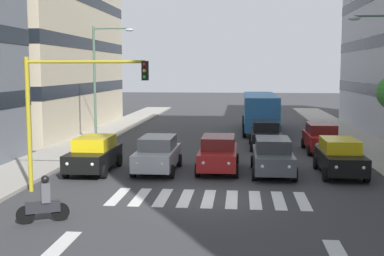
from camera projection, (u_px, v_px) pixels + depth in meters
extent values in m
plane|color=#38383A|center=(209.00, 199.00, 19.43)|extent=(180.00, 180.00, 0.00)
cube|color=beige|center=(27.00, 1.00, 40.53)|extent=(10.50, 20.97, 21.04)
cube|color=black|center=(30.00, 88.00, 41.35)|extent=(10.54, 21.01, 0.90)
cube|color=black|center=(29.00, 45.00, 40.94)|extent=(10.54, 21.01, 0.90)
cube|color=black|center=(27.00, 1.00, 40.53)|extent=(10.54, 21.01, 0.90)
cube|color=silver|center=(303.00, 201.00, 19.08)|extent=(0.45, 2.80, 0.01)
cube|color=silver|center=(279.00, 200.00, 19.17)|extent=(0.45, 2.80, 0.01)
cube|color=silver|center=(255.00, 200.00, 19.26)|extent=(0.45, 2.80, 0.01)
cube|color=silver|center=(232.00, 199.00, 19.34)|extent=(0.45, 2.80, 0.01)
cube|color=silver|center=(209.00, 199.00, 19.43)|extent=(0.45, 2.80, 0.01)
cube|color=silver|center=(186.00, 198.00, 19.51)|extent=(0.45, 2.80, 0.01)
cube|color=silver|center=(163.00, 197.00, 19.60)|extent=(0.45, 2.80, 0.01)
cube|color=silver|center=(140.00, 197.00, 19.69)|extent=(0.45, 2.80, 0.01)
cube|color=silver|center=(118.00, 196.00, 19.77)|extent=(0.45, 2.80, 0.01)
cube|color=silver|center=(338.00, 254.00, 13.62)|extent=(0.50, 2.20, 0.01)
cube|color=silver|center=(62.00, 244.00, 14.36)|extent=(0.50, 2.20, 0.01)
cube|color=black|center=(340.00, 160.00, 23.67)|extent=(1.80, 4.40, 0.80)
cube|color=yellow|center=(340.00, 145.00, 23.78)|extent=(1.58, 2.46, 0.60)
cylinder|color=black|center=(367.00, 175.00, 22.19)|extent=(0.22, 0.64, 0.64)
cylinder|color=black|center=(326.00, 174.00, 22.36)|extent=(0.22, 0.64, 0.64)
cylinder|color=black|center=(352.00, 163.00, 25.06)|extent=(0.22, 0.64, 0.64)
cylinder|color=black|center=(316.00, 163.00, 25.24)|extent=(0.22, 0.64, 0.64)
sphere|color=white|center=(364.00, 168.00, 21.48)|extent=(0.18, 0.18, 0.18)
sphere|color=white|center=(336.00, 167.00, 21.59)|extent=(0.18, 0.18, 0.18)
cube|color=#474C51|center=(273.00, 159.00, 23.86)|extent=(1.80, 4.40, 0.80)
cube|color=#343639|center=(273.00, 144.00, 23.98)|extent=(1.58, 2.46, 0.60)
cylinder|color=black|center=(295.00, 174.00, 22.39)|extent=(0.22, 0.64, 0.64)
cylinder|color=black|center=(254.00, 174.00, 22.56)|extent=(0.22, 0.64, 0.64)
cylinder|color=black|center=(289.00, 162.00, 25.26)|extent=(0.22, 0.64, 0.64)
cylinder|color=black|center=(253.00, 162.00, 25.43)|extent=(0.22, 0.64, 0.64)
sphere|color=white|center=(289.00, 167.00, 21.67)|extent=(0.18, 0.18, 0.18)
sphere|color=white|center=(262.00, 166.00, 21.78)|extent=(0.18, 0.18, 0.18)
cube|color=maroon|center=(218.00, 157.00, 24.65)|extent=(1.80, 4.40, 0.80)
cube|color=maroon|center=(218.00, 142.00, 24.77)|extent=(1.58, 2.46, 0.60)
cylinder|color=black|center=(236.00, 171.00, 23.17)|extent=(0.22, 0.64, 0.64)
cylinder|color=black|center=(197.00, 170.00, 23.35)|extent=(0.22, 0.64, 0.64)
cylinder|color=black|center=(237.00, 160.00, 26.04)|extent=(0.22, 0.64, 0.64)
cylinder|color=black|center=(202.00, 159.00, 26.22)|extent=(0.22, 0.64, 0.64)
sphere|color=white|center=(229.00, 163.00, 22.46)|extent=(0.18, 0.18, 0.18)
sphere|color=white|center=(203.00, 163.00, 22.57)|extent=(0.18, 0.18, 0.18)
cube|color=#B2B7BC|center=(157.00, 157.00, 24.51)|extent=(1.80, 4.40, 0.80)
cube|color=slate|center=(158.00, 142.00, 24.62)|extent=(1.58, 2.46, 0.60)
cylinder|color=black|center=(172.00, 171.00, 23.03)|extent=(0.22, 0.64, 0.64)
cylinder|color=black|center=(133.00, 171.00, 23.21)|extent=(0.22, 0.64, 0.64)
cylinder|color=black|center=(179.00, 160.00, 25.90)|extent=(0.22, 0.64, 0.64)
cylinder|color=black|center=(145.00, 160.00, 26.08)|extent=(0.22, 0.64, 0.64)
sphere|color=white|center=(162.00, 164.00, 22.32)|extent=(0.18, 0.18, 0.18)
sphere|color=white|center=(137.00, 163.00, 22.43)|extent=(0.18, 0.18, 0.18)
cube|color=black|center=(94.00, 157.00, 24.43)|extent=(1.80, 4.40, 0.80)
cube|color=yellow|center=(95.00, 143.00, 24.55)|extent=(1.58, 2.46, 0.60)
cylinder|color=black|center=(104.00, 172.00, 22.96)|extent=(0.22, 0.64, 0.64)
cylinder|color=black|center=(66.00, 171.00, 23.13)|extent=(0.22, 0.64, 0.64)
cylinder|color=black|center=(119.00, 160.00, 25.83)|extent=(0.22, 0.64, 0.64)
cylinder|color=black|center=(85.00, 160.00, 26.00)|extent=(0.22, 0.64, 0.64)
sphere|color=white|center=(92.00, 164.00, 22.24)|extent=(0.18, 0.18, 0.18)
sphere|color=white|center=(67.00, 164.00, 22.35)|extent=(0.18, 0.18, 0.18)
cube|color=black|center=(266.00, 137.00, 31.91)|extent=(1.80, 4.40, 0.80)
cube|color=black|center=(266.00, 126.00, 32.02)|extent=(1.58, 2.46, 0.60)
cylinder|color=black|center=(281.00, 147.00, 30.43)|extent=(0.22, 0.64, 0.64)
cylinder|color=black|center=(252.00, 146.00, 30.60)|extent=(0.22, 0.64, 0.64)
cylinder|color=black|center=(278.00, 140.00, 33.30)|extent=(0.22, 0.64, 0.64)
cylinder|color=black|center=(251.00, 140.00, 33.48)|extent=(0.22, 0.64, 0.64)
sphere|color=white|center=(277.00, 140.00, 29.72)|extent=(0.18, 0.18, 0.18)
sphere|color=white|center=(258.00, 140.00, 29.83)|extent=(0.18, 0.18, 0.18)
cube|color=maroon|center=(321.00, 140.00, 30.34)|extent=(1.80, 4.40, 0.80)
cube|color=maroon|center=(321.00, 128.00, 30.46)|extent=(1.58, 2.46, 0.60)
cylinder|color=black|center=(341.00, 151.00, 28.86)|extent=(0.22, 0.64, 0.64)
cylinder|color=black|center=(309.00, 150.00, 29.04)|extent=(0.22, 0.64, 0.64)
cylinder|color=black|center=(332.00, 144.00, 31.73)|extent=(0.22, 0.64, 0.64)
cylinder|color=black|center=(303.00, 143.00, 31.91)|extent=(0.22, 0.64, 0.64)
sphere|color=white|center=(338.00, 144.00, 28.15)|extent=(0.18, 0.18, 0.18)
sphere|color=white|center=(317.00, 144.00, 28.26)|extent=(0.18, 0.18, 0.18)
cube|color=#286BAD|center=(260.00, 110.00, 40.26)|extent=(2.50, 10.50, 2.50)
cube|color=black|center=(260.00, 103.00, 40.20)|extent=(2.52, 9.87, 0.80)
cylinder|color=black|center=(279.00, 131.00, 36.66)|extent=(0.28, 1.00, 1.00)
cylinder|color=black|center=(244.00, 131.00, 36.90)|extent=(0.28, 1.00, 1.00)
cylinder|color=black|center=(273.00, 122.00, 43.40)|extent=(0.28, 1.00, 1.00)
cylinder|color=black|center=(244.00, 121.00, 43.64)|extent=(0.28, 1.00, 1.00)
cylinder|color=black|center=(25.00, 215.00, 16.19)|extent=(0.58, 0.35, 0.60)
cylinder|color=black|center=(60.00, 212.00, 16.57)|extent=(0.58, 0.35, 0.60)
cube|color=#232328|center=(43.00, 207.00, 16.35)|extent=(1.10, 0.69, 0.36)
cube|color=#4C4C51|center=(45.00, 192.00, 16.33)|extent=(0.41, 0.45, 0.64)
sphere|color=black|center=(45.00, 179.00, 16.28)|extent=(0.26, 0.26, 0.26)
cylinder|color=#AD991E|center=(29.00, 125.00, 20.28)|extent=(0.18, 0.18, 5.50)
cylinder|color=#AD991E|center=(85.00, 62.00, 19.75)|extent=(4.82, 0.12, 0.12)
cube|color=black|center=(145.00, 71.00, 19.56)|extent=(0.24, 0.28, 0.76)
sphere|color=red|center=(144.00, 64.00, 19.38)|extent=(0.14, 0.14, 0.14)
sphere|color=orange|center=(144.00, 71.00, 19.41)|extent=(0.14, 0.14, 0.14)
sphere|color=green|center=(144.00, 77.00, 19.44)|extent=(0.14, 0.14, 0.14)
cylinder|color=#4C6B56|center=(378.00, 16.00, 22.44)|extent=(2.10, 0.10, 0.10)
ellipsoid|color=#B7BCC1|center=(354.00, 18.00, 22.55)|extent=(0.56, 0.28, 0.20)
cylinder|color=#4C6B56|center=(95.00, 85.00, 32.80)|extent=(0.16, 0.16, 7.64)
cylinder|color=#4C6B56|center=(111.00, 28.00, 32.26)|extent=(2.36, 0.10, 0.10)
ellipsoid|color=#B7BCC1|center=(129.00, 30.00, 32.16)|extent=(0.56, 0.28, 0.20)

